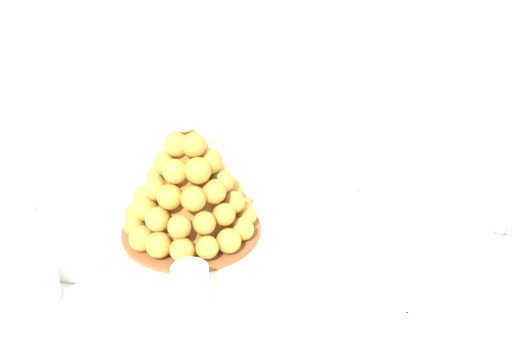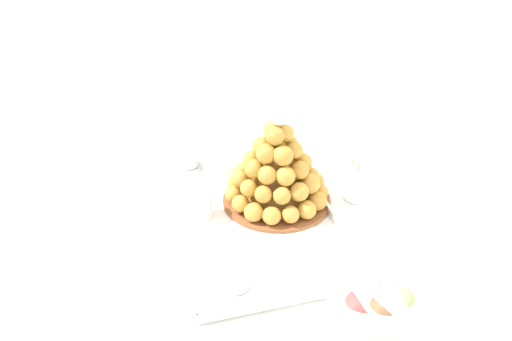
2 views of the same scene
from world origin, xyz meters
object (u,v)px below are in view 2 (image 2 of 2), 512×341
serving_tray (246,210)px  creme_brulee_ramekin (221,164)px  dessert_cup_centre (235,277)px  dessert_cup_mid_left (200,206)px  macaron_goblet (375,336)px  croquembouche (277,169)px  wine_glass (361,152)px  dessert_cup_left (188,157)px

serving_tray → creme_brulee_ramekin: size_ratio=7.17×
dessert_cup_centre → creme_brulee_ramekin: (-0.44, 0.07, -0.01)m
dessert_cup_mid_left → macaron_goblet: size_ratio=0.25×
serving_tray → macaron_goblet: bearing=4.5°
dessert_cup_centre → croquembouche: bearing=147.1°
macaron_goblet → creme_brulee_ramekin: bearing=-175.5°
croquembouche → macaron_goblet: size_ratio=1.06×
wine_glass → croquembouche: bearing=-98.6°
dessert_cup_centre → creme_brulee_ramekin: bearing=170.4°
croquembouche → dessert_cup_centre: croquembouche is taller
croquembouche → wine_glass: size_ratio=1.49×
wine_glass → dessert_cup_mid_left: bearing=-93.4°
dessert_cup_left → wine_glass: (0.25, 0.36, 0.09)m
creme_brulee_ramekin → wine_glass: wine_glass is taller
croquembouche → dessert_cup_centre: 0.31m
creme_brulee_ramekin → wine_glass: size_ratio=0.53×
dessert_cup_left → wine_glass: wine_glass is taller
dessert_cup_mid_left → dessert_cup_centre: (0.25, 0.02, -0.00)m
dessert_cup_left → dessert_cup_mid_left: 0.23m
dessert_cup_mid_left → macaron_goblet: macaron_goblet is taller
serving_tray → dessert_cup_centre: bearing=-19.8°
dessert_cup_left → macaron_goblet: 0.81m
dessert_cup_left → dessert_cup_mid_left: size_ratio=0.96×
serving_tray → creme_brulee_ramekin: 0.19m
wine_glass → serving_tray: bearing=-94.1°
dessert_cup_mid_left → dessert_cup_centre: size_ratio=1.06×
serving_tray → wine_glass: wine_glass is taller
serving_tray → creme_brulee_ramekin: (-0.19, -0.02, 0.02)m
dessert_cup_centre → wine_glass: wine_glass is taller
serving_tray → wine_glass: (0.02, 0.27, 0.12)m
wine_glass → dessert_cup_centre: bearing=-57.5°
serving_tray → wine_glass: 0.29m
dessert_cup_mid_left → creme_brulee_ramekin: dessert_cup_mid_left is taller
serving_tray → dessert_cup_centre: (0.24, -0.09, 0.02)m
serving_tray → croquembouche: croquembouche is taller
dessert_cup_centre → macaron_goblet: 0.35m
serving_tray → dessert_cup_left: size_ratio=11.46×
serving_tray → macaron_goblet: size_ratio=2.72×
dessert_cup_left → creme_brulee_ramekin: dessert_cup_left is taller
dessert_cup_left → wine_glass: size_ratio=0.33×
croquembouche → dessert_cup_left: (-0.22, -0.17, -0.07)m
wine_glass → dessert_cup_left: bearing=-125.3°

